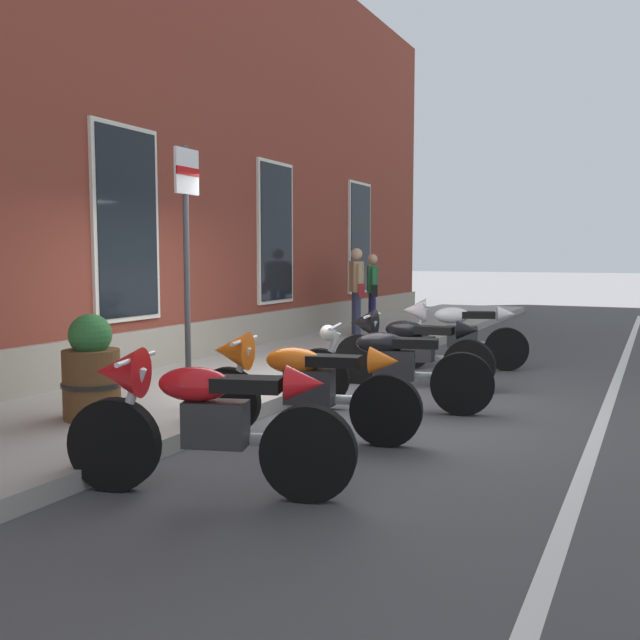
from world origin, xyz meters
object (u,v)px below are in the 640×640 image
motorcycle_red_sport (199,416)px  barrel_planter (91,372)px  pedestrian_striped_shirt (372,288)px  motorcycle_black_sport (407,345)px  motorcycle_white_sport (453,331)px  pedestrian_tan_coat (356,286)px  motorcycle_orange_sport (295,382)px  motorcycle_black_naked (387,368)px  parking_sign (187,242)px

motorcycle_red_sport → barrel_planter: bearing=63.6°
barrel_planter → pedestrian_striped_shirt: bearing=3.8°
motorcycle_black_sport → motorcycle_white_sport: motorcycle_white_sport is taller
motorcycle_black_sport → pedestrian_striped_shirt: bearing=26.3°
motorcycle_white_sport → pedestrian_tan_coat: pedestrian_tan_coat is taller
motorcycle_orange_sport → motorcycle_black_sport: motorcycle_black_sport is taller
motorcycle_orange_sport → pedestrian_tan_coat: bearing=18.6°
motorcycle_black_sport → pedestrian_tan_coat: (4.02, 2.41, 0.56)m
motorcycle_black_naked → parking_sign: parking_sign is taller
motorcycle_orange_sport → pedestrian_tan_coat: (6.94, 2.34, 0.56)m
motorcycle_red_sport → barrel_planter: 2.13m
motorcycle_white_sport → motorcycle_black_sport: bearing=174.6°
motorcycle_black_naked → motorcycle_orange_sport: bearing=166.6°
motorcycle_red_sport → motorcycle_orange_sport: bearing=3.3°
motorcycle_black_sport → parking_sign: size_ratio=0.81×
parking_sign → pedestrian_striped_shirt: bearing=8.3°
motorcycle_black_naked → pedestrian_striped_shirt: size_ratio=1.39×
motorcycle_red_sport → pedestrian_tan_coat: (8.56, 2.43, 0.54)m
barrel_planter → parking_sign: bearing=-38.0°
motorcycle_black_naked → barrel_planter: 3.04m
motorcycle_black_naked → motorcycle_red_sport: bearing=175.3°
motorcycle_orange_sport → barrel_planter: bearing=110.2°
motorcycle_red_sport → motorcycle_black_naked: 3.09m
motorcycle_red_sport → motorcycle_black_sport: bearing=0.4°
motorcycle_white_sport → pedestrian_tan_coat: size_ratio=1.17×
motorcycle_red_sport → motorcycle_black_sport: (4.54, 0.03, -0.02)m
motorcycle_black_naked → motorcycle_black_sport: motorcycle_black_sport is taller
pedestrian_striped_shirt → motorcycle_orange_sport: bearing=-163.2°
barrel_planter → pedestrian_tan_coat: bearing=3.9°
motorcycle_red_sport → pedestrian_tan_coat: pedestrian_tan_coat is taller
pedestrian_tan_coat → barrel_planter: bearing=-176.1°
motorcycle_black_naked → barrel_planter: size_ratio=2.20×
motorcycle_orange_sport → pedestrian_striped_shirt: (7.86, 2.38, 0.49)m
parking_sign → motorcycle_red_sport: bearing=-141.7°
motorcycle_black_sport → motorcycle_red_sport: bearing=-179.6°
motorcycle_orange_sport → pedestrian_striped_shirt: size_ratio=1.36×
parking_sign → pedestrian_tan_coat: bearing=9.1°
pedestrian_striped_shirt → pedestrian_tan_coat: bearing=-177.7°
pedestrian_tan_coat → pedestrian_striped_shirt: 0.92m
motorcycle_orange_sport → pedestrian_striped_shirt: pedestrian_striped_shirt is taller
parking_sign → motorcycle_black_naked: bearing=-48.8°
motorcycle_orange_sport → motorcycle_black_sport: (2.93, -0.06, 0.00)m
motorcycle_red_sport → pedestrian_striped_shirt: (9.48, 2.47, 0.47)m
pedestrian_striped_shirt → barrel_planter: (-8.53, -0.56, -0.43)m
motorcycle_orange_sport → pedestrian_striped_shirt: bearing=16.8°
motorcycle_black_naked → barrel_planter: bearing=134.5°
parking_sign → barrel_planter: bearing=142.0°
motorcycle_black_sport → parking_sign: (-2.86, 1.30, 1.28)m
motorcycle_black_naked → motorcycle_white_sport: motorcycle_white_sport is taller
motorcycle_red_sport → barrel_planter: (0.95, 1.91, 0.03)m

